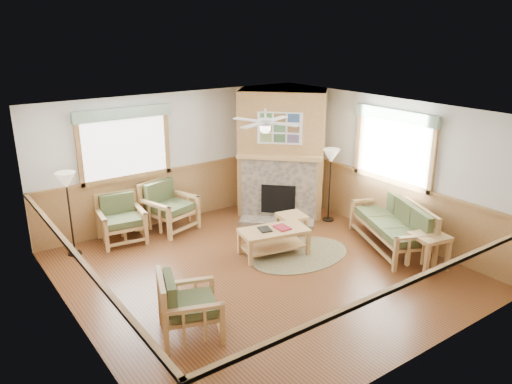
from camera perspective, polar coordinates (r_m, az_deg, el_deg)
floor at (r=8.59m, az=0.54°, el=-9.05°), size 6.00×6.00×0.01m
ceiling at (r=7.71m, az=0.60°, el=9.05°), size 6.00×6.00×0.01m
wall_back at (r=10.52m, az=-9.10°, el=3.89°), size 6.00×0.02×2.70m
wall_front at (r=6.07m, az=17.63°, el=-8.00°), size 6.00×0.02×2.70m
wall_left at (r=6.85m, az=-20.27°, el=-5.21°), size 0.02×6.00×2.70m
wall_right at (r=10.03m, az=14.59°, el=2.79°), size 0.02×6.00×2.70m
wainscot at (r=8.34m, az=0.55°, el=-5.67°), size 6.00×6.00×1.10m
fireplace at (r=10.80m, az=2.98°, el=4.49°), size 3.11×3.11×2.70m
window_back at (r=9.82m, az=-15.16°, el=9.48°), size 1.90×0.16×1.50m
window_right at (r=9.63m, az=15.91°, el=9.25°), size 0.16×1.90×1.50m
ceiling_fan at (r=8.13m, az=1.08°, el=9.26°), size 1.59×1.59×0.36m
sofa at (r=9.62m, az=15.16°, el=-3.60°), size 2.12×1.53×0.90m
armchair_back_left at (r=9.86m, az=-15.16°, el=-3.04°), size 0.90×0.90×0.90m
armchair_back_right at (r=10.21m, az=-9.87°, el=-1.66°), size 1.11×1.11×0.99m
armchair_left at (r=6.86m, az=-7.56°, el=-12.64°), size 1.01×1.01×0.89m
coffee_table at (r=9.08m, az=2.04°, el=-5.70°), size 1.32×0.86×0.49m
end_table_chairs at (r=10.01m, az=-13.88°, el=-3.87°), size 0.52×0.51×0.49m
end_table_sofa at (r=9.04m, az=19.08°, el=-6.44°), size 0.64×0.63×0.62m
footstool at (r=9.90m, az=4.10°, el=-3.78°), size 0.59×0.59×0.44m
braided_rug at (r=9.18m, az=5.04°, el=-7.13°), size 2.58×2.58×0.01m
floor_lamp_left at (r=9.47m, az=-20.48°, el=-2.38°), size 0.47×0.47×1.56m
floor_lamp_right at (r=10.56m, az=8.42°, el=0.78°), size 0.47×0.47×1.57m
book_red at (r=9.02m, az=3.02°, el=-3.99°), size 0.23×0.31×0.03m
book_dark at (r=8.94m, az=1.03°, el=-4.22°), size 0.27×0.31×0.02m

